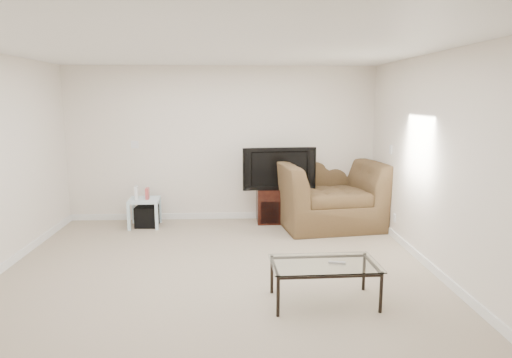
{
  "coord_description": "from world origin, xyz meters",
  "views": [
    {
      "loc": [
        0.22,
        -4.92,
        1.99
      ],
      "look_at": [
        0.5,
        1.2,
        0.9
      ],
      "focal_mm": 32.0,
      "sensor_mm": 36.0,
      "label": 1
    }
  ],
  "objects_px": {
    "recliner": "(328,183)",
    "tv_stand": "(278,205)",
    "side_table": "(145,213)",
    "subwoofer": "(147,216)",
    "coffee_table": "(324,283)",
    "television": "(278,168)"
  },
  "relations": [
    {
      "from": "recliner",
      "to": "tv_stand",
      "type": "bearing_deg",
      "value": 155.04
    },
    {
      "from": "side_table",
      "to": "recliner",
      "type": "distance_m",
      "value": 2.91
    },
    {
      "from": "subwoofer",
      "to": "tv_stand",
      "type": "bearing_deg",
      "value": 5.02
    },
    {
      "from": "tv_stand",
      "to": "recliner",
      "type": "xyz_separation_m",
      "value": [
        0.77,
        -0.23,
        0.4
      ]
    },
    {
      "from": "coffee_table",
      "to": "subwoofer",
      "type": "bearing_deg",
      "value": 128.56
    },
    {
      "from": "tv_stand",
      "to": "recliner",
      "type": "height_order",
      "value": "recliner"
    },
    {
      "from": "subwoofer",
      "to": "recliner",
      "type": "relative_size",
      "value": 0.21
    },
    {
      "from": "side_table",
      "to": "coffee_table",
      "type": "relative_size",
      "value": 0.44
    },
    {
      "from": "television",
      "to": "subwoofer",
      "type": "bearing_deg",
      "value": 178.91
    },
    {
      "from": "recliner",
      "to": "side_table",
      "type": "bearing_deg",
      "value": 171.14
    },
    {
      "from": "subwoofer",
      "to": "recliner",
      "type": "height_order",
      "value": "recliner"
    },
    {
      "from": "side_table",
      "to": "recliner",
      "type": "bearing_deg",
      "value": -0.56
    },
    {
      "from": "television",
      "to": "subwoofer",
      "type": "xyz_separation_m",
      "value": [
        -2.08,
        -0.15,
        -0.74
      ]
    },
    {
      "from": "television",
      "to": "recliner",
      "type": "height_order",
      "value": "recliner"
    },
    {
      "from": "side_table",
      "to": "subwoofer",
      "type": "relative_size",
      "value": 1.41
    },
    {
      "from": "tv_stand",
      "to": "television",
      "type": "height_order",
      "value": "television"
    },
    {
      "from": "tv_stand",
      "to": "coffee_table",
      "type": "height_order",
      "value": "tv_stand"
    },
    {
      "from": "side_table",
      "to": "recliner",
      "type": "relative_size",
      "value": 0.3
    },
    {
      "from": "tv_stand",
      "to": "side_table",
      "type": "height_order",
      "value": "tv_stand"
    },
    {
      "from": "side_table",
      "to": "recliner",
      "type": "xyz_separation_m",
      "value": [
        2.87,
        -0.03,
        0.46
      ]
    },
    {
      "from": "television",
      "to": "subwoofer",
      "type": "relative_size",
      "value": 3.31
    },
    {
      "from": "coffee_table",
      "to": "side_table",
      "type": "bearing_deg",
      "value": 129.09
    }
  ]
}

